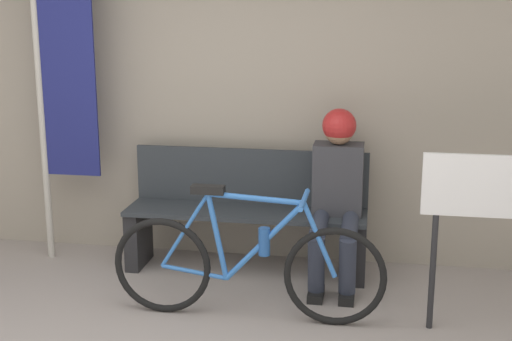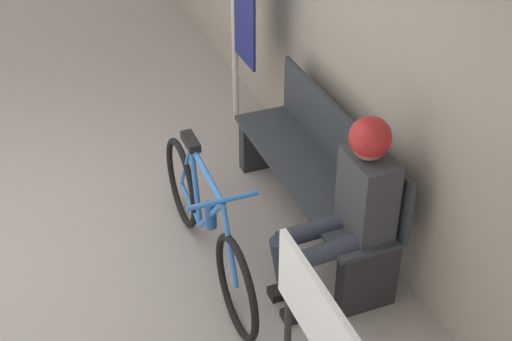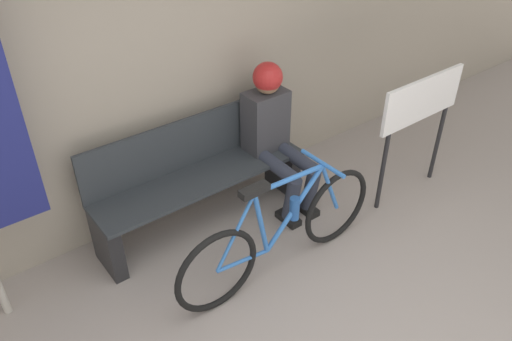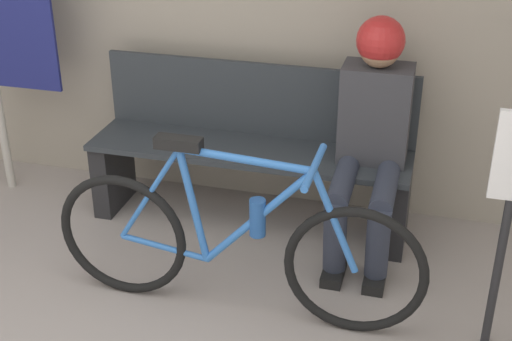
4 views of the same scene
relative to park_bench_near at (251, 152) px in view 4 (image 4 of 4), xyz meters
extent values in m
cube|color=#2D3338|center=(0.00, -0.05, 0.04)|extent=(1.70, 0.42, 0.03)
cube|color=#2D3338|center=(0.00, 0.14, 0.25)|extent=(1.70, 0.03, 0.40)
cube|color=#232326|center=(-0.80, -0.05, -0.19)|extent=(0.10, 0.36, 0.43)
cube|color=#232326|center=(0.80, -0.05, -0.19)|extent=(0.10, 0.36, 0.43)
torus|color=black|center=(-0.38, -0.81, -0.10)|extent=(0.61, 0.04, 0.61)
torus|color=black|center=(0.68, -0.81, -0.10)|extent=(0.61, 0.04, 0.61)
cylinder|color=blue|center=(0.20, -0.81, 0.36)|extent=(0.58, 0.03, 0.06)
cylinder|color=blue|center=(0.25, -0.81, 0.09)|extent=(0.49, 0.03, 0.52)
cylinder|color=blue|center=(-0.03, -0.81, 0.11)|extent=(0.14, 0.03, 0.54)
cylinder|color=blue|center=(-0.18, -0.81, -0.13)|extent=(0.41, 0.03, 0.08)
cylinder|color=blue|center=(-0.23, -0.81, 0.14)|extent=(0.32, 0.02, 0.49)
cylinder|color=blue|center=(0.58, -0.81, 0.12)|extent=(0.22, 0.03, 0.46)
cube|color=black|center=(-0.09, -0.81, 0.40)|extent=(0.20, 0.07, 0.05)
cylinder|color=blue|center=(0.49, -0.81, 0.36)|extent=(0.03, 0.40, 0.03)
cylinder|color=#235199|center=(0.25, -0.81, 0.09)|extent=(0.07, 0.07, 0.17)
cylinder|color=#2D3342|center=(0.54, -0.28, 0.04)|extent=(0.11, 0.45, 0.13)
cylinder|color=#2D3342|center=(0.54, -0.47, -0.16)|extent=(0.11, 0.17, 0.40)
cube|color=black|center=(0.54, -0.44, -0.38)|extent=(0.10, 0.22, 0.06)
cylinder|color=#2D3342|center=(0.74, -0.28, 0.04)|extent=(0.11, 0.45, 0.13)
cylinder|color=#2D3342|center=(0.74, -0.47, -0.16)|extent=(0.11, 0.17, 0.40)
cube|color=black|center=(0.74, -0.44, -0.38)|extent=(0.10, 0.22, 0.06)
cube|color=#38383D|center=(0.64, -0.01, 0.30)|extent=(0.34, 0.22, 0.49)
sphere|color=#9E7556|center=(0.64, -0.03, 0.64)|extent=(0.20, 0.20, 0.20)
sphere|color=#B22323|center=(0.64, -0.03, 0.67)|extent=(0.23, 0.23, 0.23)
cylinder|color=#232326|center=(1.24, -0.76, -0.05)|extent=(0.04, 0.04, 0.71)
camera|label=1|loc=(0.89, -4.78, 1.51)|focal=50.00mm
camera|label=2|loc=(3.38, -1.76, 2.65)|focal=50.00mm
camera|label=3|loc=(-1.56, -2.73, 2.19)|focal=35.00mm
camera|label=4|loc=(0.93, -3.32, 1.62)|focal=50.00mm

